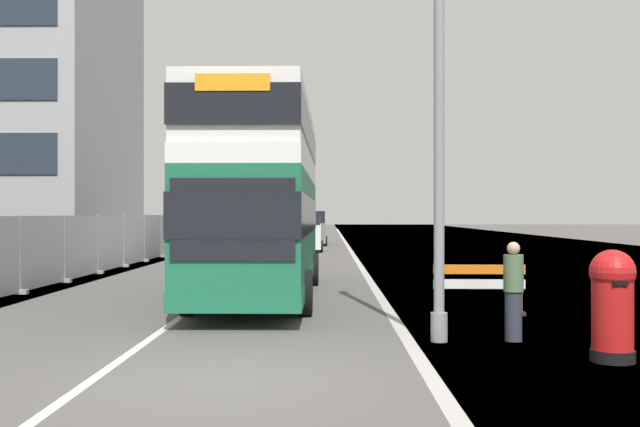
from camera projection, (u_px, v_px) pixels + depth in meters
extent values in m
cube|color=#565451|center=(214.00, 385.00, 9.63)|extent=(140.00, 280.00, 0.10)
cube|color=#B2AFA8|center=(434.00, 382.00, 9.61)|extent=(0.24, 196.00, 0.01)
cube|color=silver|center=(91.00, 381.00, 9.65)|extent=(0.16, 168.00, 0.01)
cube|color=#196042|center=(262.00, 231.00, 19.37)|extent=(2.62, 11.51, 2.79)
cube|color=silver|center=(262.00, 170.00, 19.37)|extent=(2.62, 11.51, 0.40)
cube|color=silver|center=(262.00, 136.00, 19.37)|extent=(2.59, 11.40, 1.41)
cube|color=black|center=(262.00, 215.00, 19.37)|extent=(2.64, 11.63, 0.89)
cube|color=black|center=(262.00, 136.00, 19.37)|extent=(2.63, 11.57, 0.77)
cube|color=black|center=(233.00, 219.00, 13.60)|extent=(2.33, 0.08, 1.53)
cube|color=orange|center=(233.00, 82.00, 13.60)|extent=(1.39, 0.07, 0.32)
cube|color=#196042|center=(262.00, 277.00, 19.37)|extent=(2.64, 11.63, 0.36)
cylinder|color=black|center=(188.00, 292.00, 15.83)|extent=(0.31, 1.00, 1.00)
cylinder|color=black|center=(305.00, 293.00, 15.78)|extent=(0.31, 1.00, 1.00)
cylinder|color=black|center=(231.00, 269.00, 22.55)|extent=(0.31, 1.00, 1.00)
cylinder|color=black|center=(313.00, 269.00, 22.51)|extent=(0.31, 1.00, 1.00)
cylinder|color=gray|center=(439.00, 74.00, 12.61)|extent=(0.18, 0.18, 9.19)
cylinder|color=gray|center=(439.00, 327.00, 12.61)|extent=(0.29, 0.29, 0.50)
cylinder|color=black|center=(612.00, 356.00, 10.91)|extent=(0.64, 0.64, 0.18)
cylinder|color=red|center=(612.00, 311.00, 10.91)|extent=(0.59, 0.59, 1.15)
sphere|color=red|center=(612.00, 272.00, 10.91)|extent=(0.67, 0.67, 0.67)
cube|color=black|center=(621.00, 283.00, 10.60)|extent=(0.22, 0.03, 0.07)
cube|color=orange|center=(479.00, 269.00, 15.98)|extent=(1.98, 0.12, 0.20)
cube|color=white|center=(479.00, 284.00, 15.98)|extent=(1.98, 0.12, 0.20)
cube|color=orange|center=(438.00, 292.00, 16.01)|extent=(0.07, 0.07, 0.98)
cube|color=black|center=(438.00, 313.00, 16.01)|extent=(0.15, 0.44, 0.08)
cube|color=orange|center=(520.00, 292.00, 15.96)|extent=(0.07, 0.07, 0.98)
cube|color=black|center=(520.00, 313.00, 15.96)|extent=(0.15, 0.44, 0.08)
cube|color=#A8AAAD|center=(44.00, 251.00, 21.75)|extent=(0.04, 3.26, 2.08)
cube|color=#A8AAAD|center=(82.00, 246.00, 25.15)|extent=(0.04, 3.26, 2.08)
cube|color=#A8AAAD|center=(111.00, 242.00, 28.55)|extent=(0.04, 3.26, 2.08)
cube|color=#A8AAAD|center=(134.00, 239.00, 31.95)|extent=(0.04, 3.26, 2.08)
cube|color=#A8AAAD|center=(153.00, 237.00, 35.35)|extent=(0.04, 3.26, 2.08)
cube|color=#A8AAAD|center=(168.00, 235.00, 38.75)|extent=(0.04, 3.26, 2.08)
cube|color=#A8AAAD|center=(181.00, 233.00, 42.15)|extent=(0.04, 3.26, 2.08)
cylinder|color=#939699|center=(20.00, 254.00, 20.05)|extent=(0.06, 0.06, 2.18)
cube|color=gray|center=(20.00, 292.00, 20.05)|extent=(0.44, 0.20, 0.12)
cylinder|color=#939699|center=(64.00, 248.00, 23.45)|extent=(0.06, 0.06, 2.18)
cube|color=gray|center=(64.00, 281.00, 23.45)|extent=(0.44, 0.20, 0.12)
cylinder|color=#939699|center=(98.00, 244.00, 26.85)|extent=(0.06, 0.06, 2.18)
cube|color=gray|center=(98.00, 272.00, 26.85)|extent=(0.44, 0.20, 0.12)
cylinder|color=#939699|center=(123.00, 240.00, 30.25)|extent=(0.06, 0.06, 2.18)
cube|color=gray|center=(123.00, 266.00, 30.25)|extent=(0.44, 0.20, 0.12)
cylinder|color=#939699|center=(144.00, 238.00, 33.65)|extent=(0.06, 0.06, 2.18)
cube|color=gray|center=(144.00, 260.00, 33.65)|extent=(0.44, 0.20, 0.12)
cylinder|color=#939699|center=(161.00, 236.00, 37.05)|extent=(0.06, 0.06, 2.18)
cube|color=gray|center=(161.00, 256.00, 37.05)|extent=(0.44, 0.20, 0.12)
cylinder|color=#939699|center=(175.00, 234.00, 40.45)|extent=(0.06, 0.06, 2.18)
cube|color=gray|center=(175.00, 252.00, 40.45)|extent=(0.44, 0.20, 0.12)
cylinder|color=#939699|center=(187.00, 232.00, 43.85)|extent=(0.06, 0.06, 2.18)
cube|color=gray|center=(187.00, 249.00, 43.85)|extent=(0.44, 0.20, 0.12)
cube|color=navy|center=(212.00, 242.00, 36.15)|extent=(1.74, 4.55, 1.27)
cube|color=black|center=(212.00, 221.00, 36.15)|extent=(1.60, 2.50, 0.76)
cylinder|color=black|center=(234.00, 251.00, 37.55)|extent=(0.20, 0.60, 0.60)
cylinder|color=black|center=(200.00, 251.00, 37.57)|extent=(0.20, 0.60, 0.60)
cylinder|color=black|center=(226.00, 254.00, 34.73)|extent=(0.20, 0.60, 0.60)
cylinder|color=black|center=(189.00, 254.00, 34.75)|extent=(0.20, 0.60, 0.60)
cube|color=silver|center=(305.00, 237.00, 42.81)|extent=(1.88, 3.95, 1.36)
cube|color=black|center=(305.00, 219.00, 42.81)|extent=(1.73, 2.17, 0.65)
cylinder|color=black|center=(321.00, 245.00, 44.02)|extent=(0.20, 0.60, 0.60)
cylinder|color=black|center=(290.00, 245.00, 44.04)|extent=(0.20, 0.60, 0.60)
cylinder|color=black|center=(321.00, 247.00, 41.57)|extent=(0.20, 0.60, 0.60)
cylinder|color=black|center=(288.00, 247.00, 41.59)|extent=(0.20, 0.60, 0.60)
cube|color=slate|center=(314.00, 233.00, 51.40)|extent=(1.72, 4.42, 1.37)
cube|color=black|center=(314.00, 217.00, 51.40)|extent=(1.58, 2.43, 0.82)
cylinder|color=black|center=(326.00, 240.00, 52.76)|extent=(0.20, 0.60, 0.60)
cylinder|color=black|center=(302.00, 240.00, 52.78)|extent=(0.20, 0.60, 0.60)
cylinder|color=black|center=(326.00, 241.00, 50.02)|extent=(0.20, 0.60, 0.60)
cylinder|color=black|center=(301.00, 241.00, 50.04)|extent=(0.20, 0.60, 0.60)
cylinder|color=#4C3D2D|center=(20.00, 216.00, 35.48)|extent=(0.32, 0.32, 4.14)
cylinder|color=#4C3D2D|center=(30.00, 201.00, 35.39)|extent=(1.19, 0.32, 1.02)
cylinder|color=#4C3D2D|center=(27.00, 194.00, 35.76)|extent=(0.67, 0.72, 1.13)
cylinder|color=#4C3D2D|center=(21.00, 174.00, 36.15)|extent=(0.60, 1.45, 1.15)
cylinder|color=#4C3D2D|center=(4.00, 192.00, 35.31)|extent=(1.58, 0.54, 1.83)
cylinder|color=#4C3D2D|center=(10.00, 164.00, 34.98)|extent=(0.75, 1.18, 1.46)
cylinder|color=#4C3D2D|center=(24.00, 172.00, 34.92)|extent=(1.02, 1.31, 1.77)
cylinder|color=#4C3D2D|center=(83.00, 218.00, 51.83)|extent=(0.42, 0.42, 3.82)
cylinder|color=#4C3D2D|center=(93.00, 205.00, 51.88)|extent=(1.57, 0.28, 1.17)
cylinder|color=#4C3D2D|center=(94.00, 201.00, 52.38)|extent=(1.39, 1.29, 1.34)
cylinder|color=#4C3D2D|center=(85.00, 205.00, 52.47)|extent=(0.31, 1.41, 1.45)
cylinder|color=#4C3D2D|center=(76.00, 206.00, 51.95)|extent=(1.22, 0.46, 0.84)
cylinder|color=#4C3D2D|center=(73.00, 193.00, 51.42)|extent=(1.26, 1.00, 1.46)
cylinder|color=#4C3D2D|center=(79.00, 185.00, 51.20)|extent=(0.28, 1.40, 2.00)
cylinder|color=#4C3D2D|center=(85.00, 187.00, 51.35)|extent=(0.89, 1.15, 1.10)
cylinder|color=#4C3D2D|center=(128.00, 222.00, 57.63)|extent=(0.35, 0.35, 3.09)
cylinder|color=#4C3D2D|center=(136.00, 203.00, 57.67)|extent=(1.32, 0.20, 1.86)
cylinder|color=#4C3D2D|center=(130.00, 201.00, 58.14)|extent=(0.25, 1.13, 1.70)
cylinder|color=#4C3D2D|center=(124.00, 210.00, 57.92)|extent=(0.91, 0.77, 1.48)
cylinder|color=#4C3D2D|center=(120.00, 197.00, 57.17)|extent=(1.22, 1.14, 1.70)
cylinder|color=#4C3D2D|center=(131.00, 201.00, 57.07)|extent=(0.90, 1.25, 1.42)
cylinder|color=#2D3342|center=(513.00, 316.00, 12.67)|extent=(0.29, 0.29, 0.85)
cylinder|color=#51704C|center=(513.00, 273.00, 12.67)|extent=(0.34, 0.34, 0.64)
sphere|color=tan|center=(513.00, 248.00, 12.67)|extent=(0.22, 0.22, 0.22)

